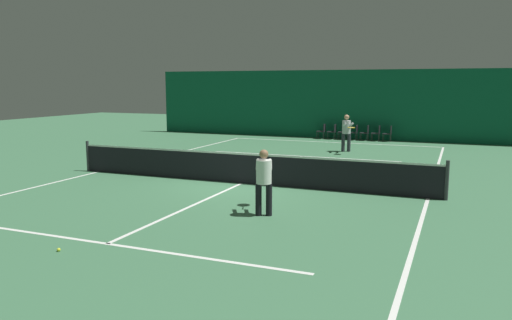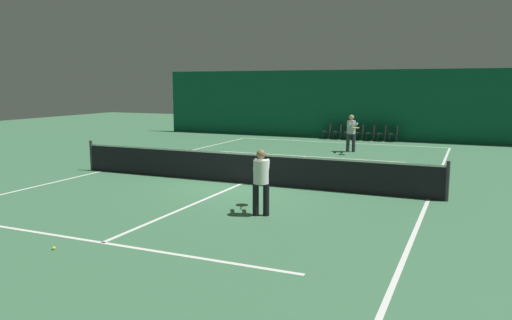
% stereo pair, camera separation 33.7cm
% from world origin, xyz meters
% --- Properties ---
extents(ground_plane, '(60.00, 60.00, 0.00)m').
position_xyz_m(ground_plane, '(0.00, 0.00, 0.00)').
color(ground_plane, '#3D704C').
extents(backdrop_curtain, '(23.00, 0.12, 3.84)m').
position_xyz_m(backdrop_curtain, '(0.00, 13.96, 1.92)').
color(backdrop_curtain, '#0F5138').
rests_on(backdrop_curtain, ground).
extents(court_line_baseline_far, '(11.00, 0.10, 0.00)m').
position_xyz_m(court_line_baseline_far, '(0.00, 11.90, 0.00)').
color(court_line_baseline_far, white).
rests_on(court_line_baseline_far, ground).
extents(court_line_service_far, '(8.25, 0.10, 0.00)m').
position_xyz_m(court_line_service_far, '(0.00, 6.40, 0.00)').
color(court_line_service_far, white).
rests_on(court_line_service_far, ground).
extents(court_line_service_near, '(8.25, 0.10, 0.00)m').
position_xyz_m(court_line_service_near, '(0.00, -6.40, 0.00)').
color(court_line_service_near, white).
rests_on(court_line_service_near, ground).
extents(court_line_sideline_left, '(0.10, 23.80, 0.00)m').
position_xyz_m(court_line_sideline_left, '(-5.50, 0.00, 0.00)').
color(court_line_sideline_left, white).
rests_on(court_line_sideline_left, ground).
extents(court_line_sideline_right, '(0.10, 23.80, 0.00)m').
position_xyz_m(court_line_sideline_right, '(5.50, 0.00, 0.00)').
color(court_line_sideline_right, white).
rests_on(court_line_sideline_right, ground).
extents(court_line_centre, '(0.10, 12.80, 0.00)m').
position_xyz_m(court_line_centre, '(0.00, 0.00, 0.00)').
color(court_line_centre, white).
rests_on(court_line_centre, ground).
extents(tennis_net, '(12.00, 0.10, 1.07)m').
position_xyz_m(tennis_net, '(0.00, 0.00, 0.51)').
color(tennis_net, black).
rests_on(tennis_net, ground).
extents(player_near, '(0.79, 1.34, 1.56)m').
position_xyz_m(player_near, '(2.02, -3.25, 0.91)').
color(player_near, black).
rests_on(player_near, ground).
extents(player_far, '(0.88, 1.39, 1.69)m').
position_xyz_m(player_far, '(1.44, 8.54, 0.98)').
color(player_far, '#2D2D38').
rests_on(player_far, ground).
extents(courtside_chair_0, '(0.44, 0.44, 0.84)m').
position_xyz_m(courtside_chair_0, '(-0.97, 13.41, 0.49)').
color(courtside_chair_0, '#2D2D2D').
rests_on(courtside_chair_0, ground).
extents(courtside_chair_1, '(0.44, 0.44, 0.84)m').
position_xyz_m(courtside_chair_1, '(-0.36, 13.41, 0.49)').
color(courtside_chair_1, '#2D2D2D').
rests_on(courtside_chair_1, ground).
extents(courtside_chair_2, '(0.44, 0.44, 0.84)m').
position_xyz_m(courtside_chair_2, '(0.25, 13.41, 0.49)').
color(courtside_chair_2, '#2D2D2D').
rests_on(courtside_chair_2, ground).
extents(courtside_chair_3, '(0.44, 0.44, 0.84)m').
position_xyz_m(courtside_chair_3, '(0.85, 13.41, 0.49)').
color(courtside_chair_3, '#2D2D2D').
rests_on(courtside_chair_3, ground).
extents(courtside_chair_4, '(0.44, 0.44, 0.84)m').
position_xyz_m(courtside_chair_4, '(1.46, 13.41, 0.49)').
color(courtside_chair_4, '#2D2D2D').
rests_on(courtside_chair_4, ground).
extents(courtside_chair_5, '(0.44, 0.44, 0.84)m').
position_xyz_m(courtside_chair_5, '(2.07, 13.41, 0.49)').
color(courtside_chair_5, '#2D2D2D').
rests_on(courtside_chair_5, ground).
extents(courtside_chair_6, '(0.44, 0.44, 0.84)m').
position_xyz_m(courtside_chair_6, '(2.68, 13.41, 0.49)').
color(courtside_chair_6, '#2D2D2D').
rests_on(courtside_chair_6, ground).
extents(tennis_ball, '(0.07, 0.07, 0.07)m').
position_xyz_m(tennis_ball, '(-0.54, -7.10, 0.03)').
color(tennis_ball, '#D1DB33').
rests_on(tennis_ball, ground).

